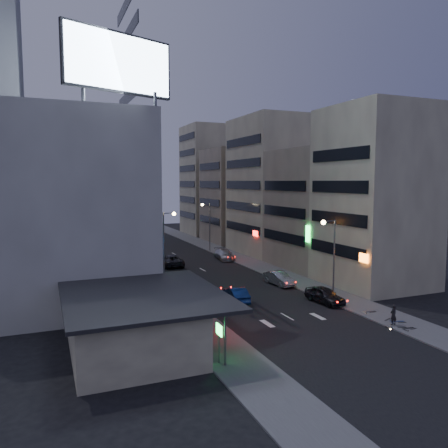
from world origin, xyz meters
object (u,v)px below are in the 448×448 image
scooter_black_a (413,321)px  scooter_silver_a (404,319)px  scooter_black_b (389,312)px  road_car_silver (192,285)px  person (393,315)px  scooter_blue (404,314)px  parked_car_right_mid (279,278)px  parked_car_left (171,260)px  scooter_silver_b (373,304)px  parked_car_right_far (224,254)px  parked_car_right_near (325,295)px  road_car_blue (236,295)px

scooter_black_a → scooter_silver_a: 0.64m
scooter_black_b → road_car_silver: bearing=17.9°
person → scooter_black_a: bearing=130.2°
road_car_silver → scooter_blue: bearing=134.1°
scooter_silver_a → scooter_blue: size_ratio=1.02×
scooter_silver_a → parked_car_right_mid: bearing=31.6°
road_car_silver → scooter_silver_a: bearing=130.5°
parked_car_left → scooter_silver_b: size_ratio=3.13×
parked_car_left → scooter_black_b: size_ratio=3.65×
scooter_silver_a → scooter_black_b: size_ratio=1.16×
parked_car_right_far → scooter_black_a: parked_car_right_far is taller
parked_car_right_far → person: person is taller
parked_car_right_near → road_car_silver: 13.84m
scooter_black_a → scooter_silver_b: (0.20, 4.81, 0.04)m
parked_car_right_far → scooter_blue: size_ratio=2.97×
scooter_silver_b → scooter_blue: bearing=-169.9°
scooter_black_a → scooter_black_b: (-0.04, 2.53, -0.04)m
road_car_silver → scooter_blue: size_ratio=2.75×
scooter_black_a → scooter_black_b: bearing=1.6°
parked_car_right_mid → road_car_blue: (-7.41, -4.60, -0.02)m
person → scooter_silver_b: person is taller
parked_car_right_near → parked_car_right_mid: size_ratio=0.99×
parked_car_right_mid → scooter_black_a: size_ratio=2.70×
parked_car_right_near → road_car_blue: (-7.82, 3.58, -0.04)m
parked_car_right_mid → parked_car_right_near: bearing=-90.8°
person → scooter_blue: (1.57, 0.46, -0.29)m
parked_car_right_near → scooter_silver_b: parked_car_right_near is taller
scooter_black_a → scooter_black_b: scooter_black_a is taller
road_car_blue → scooter_blue: (10.48, -11.02, -0.07)m
parked_car_right_near → road_car_blue: size_ratio=1.02×
parked_car_right_far → parked_car_right_mid: bearing=-85.0°
parked_car_right_mid → road_car_silver: (-10.19, 0.71, -0.04)m
road_car_blue → scooter_black_b: 14.05m
parked_car_right_near → scooter_blue: parked_car_right_near is taller
road_car_blue → scooter_black_b: bearing=141.7°
parked_car_right_mid → person: person is taller
parked_car_right_far → road_car_silver: (-10.60, -16.64, -0.06)m
scooter_silver_a → scooter_blue: bearing=-19.7°
parked_car_left → scooter_silver_a: (10.58, -32.01, -0.12)m
parked_car_right_near → road_car_blue: bearing=150.9°
parked_car_right_near → scooter_black_b: bearing=-76.2°
scooter_black_b → person: bearing=124.5°
scooter_silver_b → parked_car_right_far: bearing=9.3°
parked_car_right_mid → road_car_silver: bearing=172.4°
scooter_black_a → scooter_silver_b: bearing=-1.7°
scooter_black_b → scooter_silver_b: size_ratio=0.86×
scooter_silver_b → road_car_silver: bearing=49.7°
road_car_blue → scooter_blue: size_ratio=2.48×
parked_car_right_mid → road_car_silver: parked_car_right_mid is taller
scooter_blue → scooter_silver_a: bearing=155.9°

